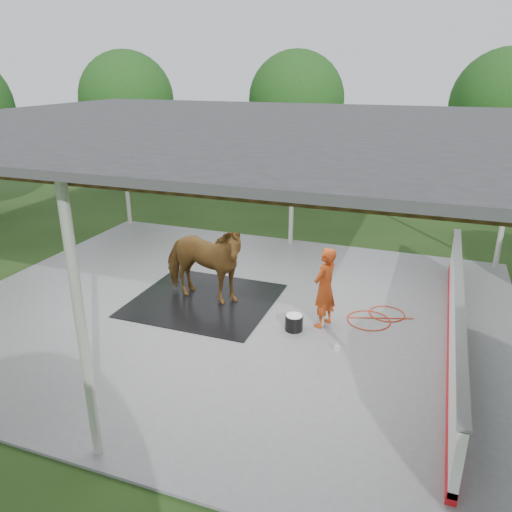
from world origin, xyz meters
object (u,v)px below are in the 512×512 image
(dasher_board, at_px, (455,320))
(horse, at_px, (203,262))
(wash_bucket, at_px, (294,322))
(handler, at_px, (325,288))

(dasher_board, xyz_separation_m, horse, (-5.31, 0.15, 0.40))
(horse, xyz_separation_m, wash_bucket, (2.31, -0.60, -0.77))
(dasher_board, xyz_separation_m, wash_bucket, (-3.01, -0.46, -0.37))
(horse, xyz_separation_m, handler, (2.81, -0.20, -0.09))
(horse, distance_m, wash_bucket, 2.50)
(horse, bearing_deg, wash_bucket, -99.59)
(wash_bucket, bearing_deg, dasher_board, 8.66)
(handler, height_order, wash_bucket, handler)
(handler, bearing_deg, wash_bucket, -30.23)
(horse, relative_size, handler, 1.28)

